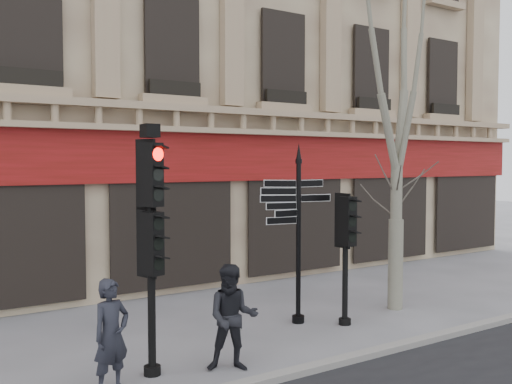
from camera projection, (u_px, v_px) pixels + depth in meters
ground at (283, 345)px, 10.82m from camera, size 80.00×80.00×0.00m
kerb at (332, 363)px, 9.64m from camera, size 80.00×0.25×0.12m
building at (83, 11)px, 20.78m from camera, size 28.00×15.52×18.00m
fingerpost at (299, 203)px, 12.17m from camera, size 2.08×2.08×3.87m
traffic_signal_main at (151, 218)px, 9.15m from camera, size 0.52×0.44×4.07m
traffic_signal_secondary at (345, 235)px, 12.07m from camera, size 0.46×0.33×2.74m
plane_tree at (398, 63)px, 13.17m from camera, size 3.09×3.09×8.20m
pedestrian_a at (111, 336)px, 8.55m from camera, size 0.73×0.59×1.72m
pedestrian_b at (233, 317)px, 9.45m from camera, size 1.08×1.02×1.78m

